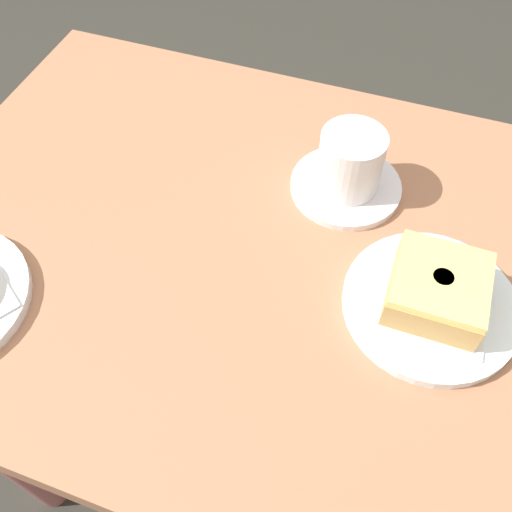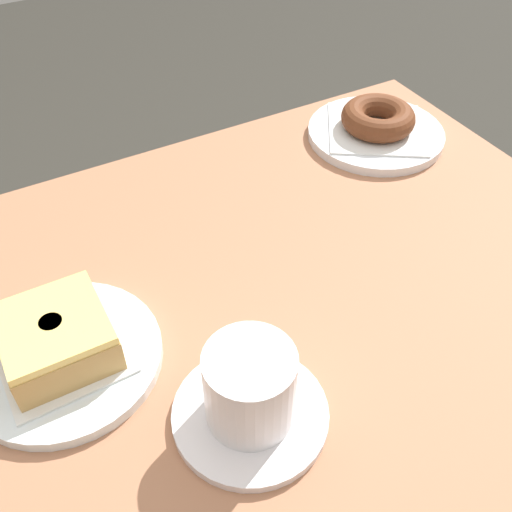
# 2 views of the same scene
# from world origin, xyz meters

# --- Properties ---
(ground_plane) EXTENTS (6.00, 6.00, 0.00)m
(ground_plane) POSITION_xyz_m (0.00, 0.00, 0.00)
(ground_plane) COLOR #302E27
(table) EXTENTS (0.91, 0.64, 0.72)m
(table) POSITION_xyz_m (0.00, 0.00, 0.60)
(table) COLOR #A46A4B
(table) RESTS_ON ground_plane
(plate_glazed_square) EXTENTS (0.19, 0.19, 0.01)m
(plate_glazed_square) POSITION_xyz_m (-0.19, 0.02, 0.72)
(plate_glazed_square) COLOR white
(plate_glazed_square) RESTS_ON table
(napkin_glazed_square) EXTENTS (0.12, 0.12, 0.00)m
(napkin_glazed_square) POSITION_xyz_m (-0.19, 0.02, 0.73)
(napkin_glazed_square) COLOR white
(napkin_glazed_square) RESTS_ON plate_glazed_square
(donut_glazed_square) EXTENTS (0.10, 0.10, 0.05)m
(donut_glazed_square) POSITION_xyz_m (-0.19, 0.02, 0.75)
(donut_glazed_square) COLOR tan
(donut_glazed_square) RESTS_ON napkin_glazed_square
(coffee_cup) EXTENTS (0.14, 0.14, 0.09)m
(coffee_cup) POSITION_xyz_m (-0.06, -0.12, 0.75)
(coffee_cup) COLOR silver
(coffee_cup) RESTS_ON table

